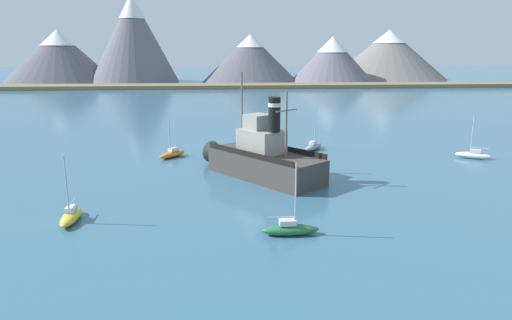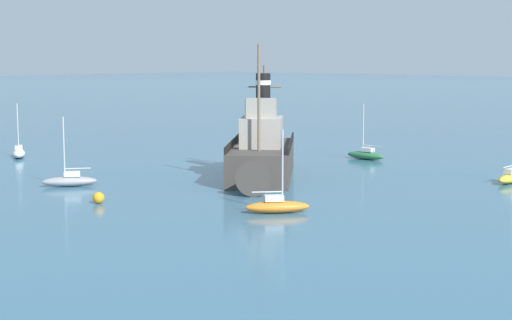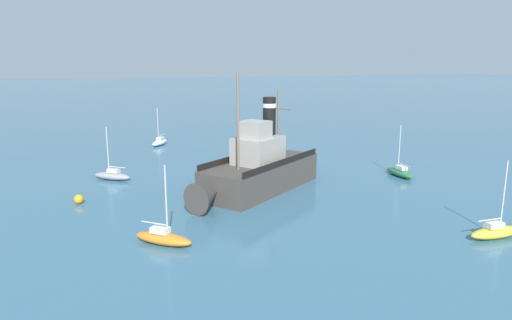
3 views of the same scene
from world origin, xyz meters
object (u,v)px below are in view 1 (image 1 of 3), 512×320
sailboat_green (290,229)px  sailboat_orange (172,154)px  sailboat_yellow (71,216)px  mooring_buoy (256,144)px  sailboat_white (473,155)px  sailboat_grey (314,146)px  old_tugboat (261,158)px

sailboat_green → sailboat_orange: same height
sailboat_green → sailboat_yellow: bearing=166.8°
sailboat_yellow → mooring_buoy: size_ratio=6.75×
sailboat_green → mooring_buoy: sailboat_green is taller
sailboat_white → sailboat_orange: (-33.96, 3.16, 0.00)m
mooring_buoy → sailboat_grey: bearing=-19.9°
sailboat_green → sailboat_orange: (-10.11, 23.37, 0.00)m
sailboat_yellow → sailboat_orange: same height
old_tugboat → sailboat_orange: 12.98m
old_tugboat → sailboat_green: 14.59m
sailboat_white → sailboat_orange: bearing=174.7°
sailboat_yellow → sailboat_grey: bearing=45.8°
old_tugboat → sailboat_white: size_ratio=2.73×
sailboat_orange → sailboat_grey: bearing=9.6°
sailboat_grey → sailboat_orange: same height
sailboat_green → mooring_buoy: 28.72m
sailboat_white → sailboat_green: same height
sailboat_white → mooring_buoy: (-23.90, 8.51, -0.06)m
old_tugboat → sailboat_grey: bearing=57.2°
sailboat_green → sailboat_yellow: (-15.24, 3.58, 0.00)m
sailboat_grey → sailboat_yellow: (-22.05, -22.65, 0.00)m
old_tugboat → mooring_buoy: (0.68, 14.22, -1.47)m
sailboat_orange → mooring_buoy: bearing=28.0°
sailboat_grey → sailboat_green: bearing=-104.6°
sailboat_orange → mooring_buoy: size_ratio=6.75×
sailboat_grey → sailboat_yellow: size_ratio=1.00×
old_tugboat → sailboat_grey: size_ratio=2.73×
sailboat_yellow → old_tugboat: bearing=37.0°
old_tugboat → mooring_buoy: size_ratio=18.42×
old_tugboat → sailboat_yellow: 18.20m
sailboat_grey → sailboat_orange: bearing=-170.4°
sailboat_green → sailboat_yellow: same height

